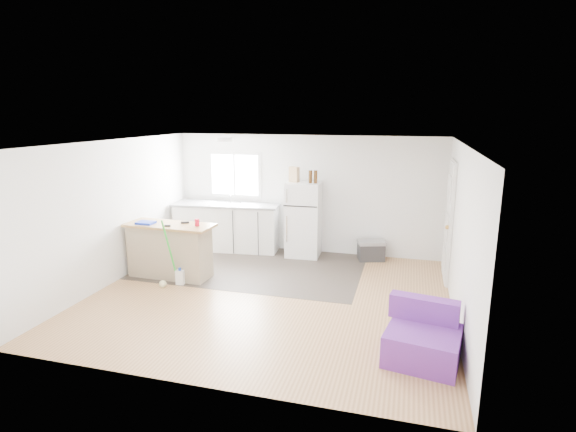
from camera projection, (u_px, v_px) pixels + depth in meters
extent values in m
cube|color=#9D6B42|center=(270.00, 296.00, 7.11)|extent=(5.50, 5.00, 0.01)
cube|color=white|center=(268.00, 143.00, 6.57)|extent=(5.50, 5.00, 0.01)
cube|color=white|center=(306.00, 194.00, 9.19)|extent=(5.50, 0.01, 2.40)
cube|color=white|center=(193.00, 280.00, 4.49)|extent=(5.50, 0.01, 2.40)
cube|color=white|center=(113.00, 212.00, 7.55)|extent=(0.01, 5.00, 2.40)
cube|color=white|center=(461.00, 235.00, 6.13)|extent=(0.01, 5.00, 2.40)
cube|color=#342D27|center=(253.00, 266.00, 8.47)|extent=(4.05, 2.50, 0.00)
cube|color=white|center=(235.00, 175.00, 9.50)|extent=(1.18, 0.04, 0.98)
cube|color=white|center=(235.00, 175.00, 9.48)|extent=(1.05, 0.01, 0.85)
cube|color=white|center=(234.00, 175.00, 9.48)|extent=(0.03, 0.02, 0.85)
cube|color=white|center=(449.00, 222.00, 7.64)|extent=(0.05, 0.82, 2.03)
cube|color=white|center=(450.00, 222.00, 7.63)|extent=(0.03, 0.92, 2.10)
sphere|color=gold|center=(447.00, 227.00, 7.35)|extent=(0.07, 0.07, 0.07)
cylinder|color=white|center=(225.00, 140.00, 8.02)|extent=(0.30, 0.30, 0.07)
cube|color=white|center=(227.00, 227.00, 9.45)|extent=(2.20, 0.86, 0.94)
cube|color=slate|center=(226.00, 205.00, 9.34)|extent=(2.27, 0.91, 0.04)
cube|color=silver|center=(226.00, 205.00, 9.31)|extent=(0.63, 0.51, 0.06)
cube|color=tan|center=(170.00, 251.00, 7.87)|extent=(1.43, 0.56, 0.91)
cube|color=#AD824A|center=(170.00, 225.00, 7.75)|extent=(1.57, 0.65, 0.04)
cube|color=white|center=(304.00, 219.00, 8.98)|extent=(0.69, 0.64, 1.50)
cube|color=black|center=(300.00, 206.00, 8.61)|extent=(0.66, 0.04, 0.02)
cube|color=silver|center=(287.00, 196.00, 8.63)|extent=(0.03, 0.02, 0.27)
cube|color=silver|center=(287.00, 229.00, 8.77)|extent=(0.03, 0.02, 0.52)
cube|color=#2C2C2E|center=(371.00, 252.00, 8.81)|extent=(0.57, 0.46, 0.33)
cube|color=gray|center=(371.00, 242.00, 8.77)|extent=(0.60, 0.49, 0.07)
cube|color=#662C92|center=(423.00, 346.00, 5.21)|extent=(0.94, 0.90, 0.38)
cube|color=#662C92|center=(424.00, 309.00, 5.41)|extent=(0.83, 0.33, 0.29)
cube|color=white|center=(180.00, 277.00, 7.56)|extent=(0.15, 0.11, 0.25)
cylinder|color=#1734A4|center=(180.00, 269.00, 7.52)|extent=(0.05, 0.05, 0.05)
cylinder|color=green|center=(170.00, 252.00, 7.40)|extent=(0.11, 0.30, 1.12)
sphere|color=beige|center=(163.00, 284.00, 7.45)|extent=(0.13, 0.13, 0.13)
cylinder|color=red|center=(197.00, 222.00, 7.61)|extent=(0.09, 0.09, 0.12)
cube|color=#132BB9|center=(146.00, 223.00, 7.77)|extent=(0.30, 0.22, 0.04)
cube|color=black|center=(185.00, 222.00, 7.81)|extent=(0.15, 0.10, 0.03)
cube|color=black|center=(168.00, 226.00, 7.59)|extent=(0.11, 0.07, 0.03)
cube|color=tan|center=(294.00, 174.00, 8.81)|extent=(0.22, 0.17, 0.30)
cylinder|color=#39210A|center=(310.00, 177.00, 8.68)|extent=(0.09, 0.09, 0.25)
cylinder|color=#39210A|center=(316.00, 177.00, 8.68)|extent=(0.08, 0.08, 0.25)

